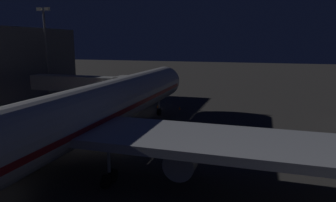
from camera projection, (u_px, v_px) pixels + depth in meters
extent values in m
plane|color=#383533|center=(119.00, 143.00, 37.75)|extent=(320.00, 320.00, 0.00)
cylinder|color=silver|center=(86.00, 112.00, 30.19)|extent=(5.20, 51.75, 5.20)
sphere|color=silver|center=(165.00, 81.00, 54.46)|extent=(5.10, 5.10, 5.10)
cube|color=maroon|center=(87.00, 116.00, 30.26)|extent=(5.26, 49.68, 0.50)
cube|color=black|center=(162.00, 77.00, 52.82)|extent=(2.86, 1.40, 0.90)
cube|color=#B7BABF|center=(72.00, 128.00, 28.04)|extent=(58.26, 7.86, 0.70)
cylinder|color=#B7BABF|center=(186.00, 155.00, 26.24)|extent=(2.56, 5.64, 2.56)
cylinder|color=black|center=(193.00, 144.00, 28.89)|extent=(2.18, 0.15, 2.18)
cylinder|color=black|center=(13.00, 126.00, 35.03)|extent=(2.18, 0.15, 2.18)
cylinder|color=#B7BABF|center=(159.00, 102.00, 51.78)|extent=(0.28, 0.28, 2.29)
cylinder|color=black|center=(159.00, 112.00, 52.11)|extent=(0.45, 1.20, 1.20)
cylinder|color=#B7BABF|center=(109.00, 160.00, 26.31)|extent=(0.28, 0.28, 2.29)
cylinder|color=black|center=(113.00, 175.00, 27.25)|extent=(0.45, 1.20, 1.20)
cylinder|color=black|center=(106.00, 182.00, 26.03)|extent=(0.45, 1.20, 1.20)
cylinder|color=#B7BABF|center=(29.00, 150.00, 28.74)|extent=(0.28, 0.28, 2.29)
cylinder|color=black|center=(35.00, 164.00, 29.68)|extent=(0.45, 1.20, 1.20)
cylinder|color=black|center=(26.00, 170.00, 28.46)|extent=(0.45, 1.20, 1.20)
cube|color=#9E9E99|center=(79.00, 83.00, 51.31)|extent=(17.71, 2.60, 2.50)
cube|color=#9E9E99|center=(127.00, 86.00, 48.75)|extent=(3.20, 3.40, 3.00)
cube|color=black|center=(135.00, 86.00, 48.35)|extent=(0.70, 3.20, 2.70)
cylinder|color=#B7BABF|center=(122.00, 106.00, 49.68)|extent=(0.56, 0.56, 4.24)
cylinder|color=black|center=(126.00, 117.00, 49.86)|extent=(0.25, 0.60, 0.60)
cylinder|color=black|center=(119.00, 116.00, 50.20)|extent=(0.25, 0.60, 0.60)
cylinder|color=#59595E|center=(47.00, 58.00, 61.73)|extent=(0.40, 0.40, 18.53)
cube|color=#F9EFC6|center=(47.00, 9.00, 59.66)|extent=(1.10, 0.50, 0.60)
cube|color=#F9EFC6|center=(39.00, 9.00, 60.18)|extent=(1.10, 0.50, 0.60)
cone|color=orange|center=(180.00, 108.00, 56.69)|extent=(0.36, 0.36, 0.55)
cone|color=orange|center=(157.00, 107.00, 57.97)|extent=(0.36, 0.36, 0.55)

